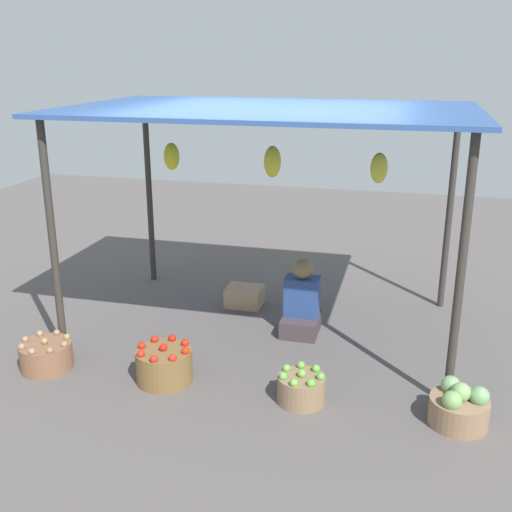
% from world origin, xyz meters
% --- Properties ---
extents(ground_plane, '(14.00, 14.00, 0.00)m').
position_xyz_m(ground_plane, '(0.00, 0.00, 0.00)').
color(ground_plane, '#5C5553').
extents(market_stall_structure, '(3.77, 2.40, 2.23)m').
position_xyz_m(market_stall_structure, '(0.00, -0.01, 2.08)').
color(market_stall_structure, '#38332D').
rests_on(market_stall_structure, ground).
extents(vendor_person, '(0.36, 0.44, 0.78)m').
position_xyz_m(vendor_person, '(0.34, -0.01, 0.30)').
color(vendor_person, '#44373B').
rests_on(vendor_person, ground).
extents(basket_potatoes, '(0.46, 0.46, 0.30)m').
position_xyz_m(basket_potatoes, '(-1.74, -1.34, 0.13)').
color(basket_potatoes, '#895D42').
rests_on(basket_potatoes, ground).
extents(basket_red_tomatoes, '(0.49, 0.49, 0.35)m').
position_xyz_m(basket_red_tomatoes, '(-0.62, -1.28, 0.15)').
color(basket_red_tomatoes, brown).
rests_on(basket_red_tomatoes, ground).
extents(basket_green_apples, '(0.39, 0.39, 0.29)m').
position_xyz_m(basket_green_apples, '(0.58, -1.32, 0.12)').
color(basket_green_apples, '#8F7151').
rests_on(basket_green_apples, ground).
extents(basket_cabbages, '(0.45, 0.45, 0.35)m').
position_xyz_m(basket_cabbages, '(1.81, -1.33, 0.14)').
color(basket_cabbages, '#947254').
rests_on(basket_cabbages, ground).
extents(wooden_crate_near_vendor, '(0.40, 0.32, 0.22)m').
position_xyz_m(wooden_crate_near_vendor, '(-0.40, 0.51, 0.11)').
color(wooden_crate_near_vendor, tan).
rests_on(wooden_crate_near_vendor, ground).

